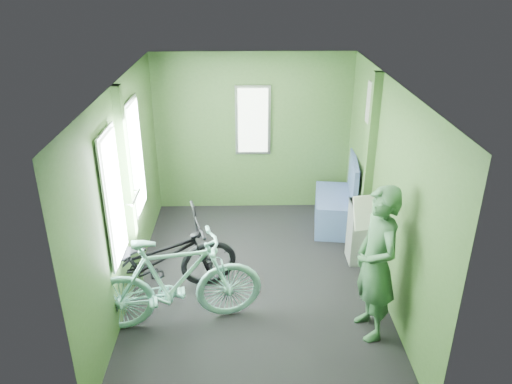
# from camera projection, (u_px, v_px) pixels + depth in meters

# --- Properties ---
(room) EXTENTS (4.00, 4.02, 2.31)m
(room) POSITION_uv_depth(u_px,v_px,m) (253.00, 165.00, 5.24)
(room) COLOR black
(room) RESTS_ON ground
(bicycle_black) EXTENTS (2.03, 1.34, 1.09)m
(bicycle_black) POSITION_uv_depth(u_px,v_px,m) (156.00, 297.00, 5.53)
(bicycle_black) COLOR black
(bicycle_black) RESTS_ON ground
(bicycle_mint) EXTENTS (1.82, 0.90, 1.09)m
(bicycle_mint) POSITION_uv_depth(u_px,v_px,m) (178.00, 324.00, 5.12)
(bicycle_mint) COLOR #7FC8BF
(bicycle_mint) RESTS_ON ground
(passenger) EXTENTS (0.48, 0.70, 1.58)m
(passenger) POSITION_uv_depth(u_px,v_px,m) (376.00, 264.00, 4.70)
(passenger) COLOR #315A3A
(passenger) RESTS_ON ground
(waste_box) EXTENTS (0.23, 0.32, 0.79)m
(waste_box) POSITION_uv_depth(u_px,v_px,m) (359.00, 232.00, 6.07)
(waste_box) COLOR slate
(waste_box) RESTS_ON ground
(bench_seat) EXTENTS (0.64, 1.00, 0.99)m
(bench_seat) POSITION_uv_depth(u_px,v_px,m) (336.00, 207.00, 6.92)
(bench_seat) COLOR navy
(bench_seat) RESTS_ON ground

